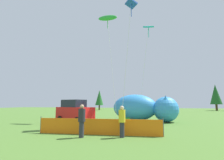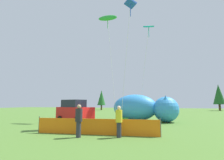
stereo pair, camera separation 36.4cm
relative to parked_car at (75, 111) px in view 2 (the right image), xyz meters
The scene contains 12 objects.
ground_plane 4.26m from the parked_car, 38.31° to the right, with size 120.00×120.00×0.00m, color #4C752D.
parked_car is the anchor object (origin of this frame).
folding_chair 7.48m from the parked_car, 35.51° to the right, with size 0.58×0.58×0.91m.
inflatable_cat 7.17m from the parked_car, 23.42° to the left, with size 7.10×3.41×2.86m.
safety_fence 7.64m from the parked_car, 52.15° to the right, with size 7.69×0.73×1.05m.
spectator_in_red_shirt 8.98m from the parked_car, 45.92° to the right, with size 0.38×0.38×1.75m.
spectator_in_white_shirt 8.14m from the parked_car, 60.15° to the right, with size 0.40×0.40×1.83m.
kite_green_fish 11.36m from the parked_car, 40.38° to the left, with size 2.58×1.63×12.26m.
kite_teal_diamond 12.57m from the parked_car, 27.01° to the left, with size 2.23×2.53×11.20m.
kite_blue_box 11.56m from the parked_car, 10.87° to the right, with size 1.82×1.30×11.43m.
horizon_tree_west 33.15m from the parked_car, 104.88° to the left, with size 2.37×2.37×5.67m.
horizon_tree_northeast 42.14m from the parked_car, 57.21° to the left, with size 2.88×2.88×6.86m.
Camera 2 is at (5.44, -13.67, 1.89)m, focal length 28.00 mm.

